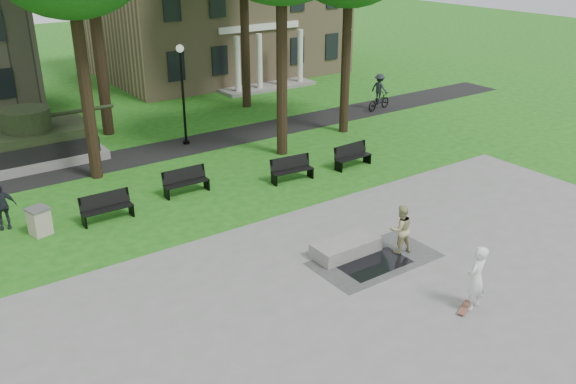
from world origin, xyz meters
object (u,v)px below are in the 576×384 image
(concrete_block, at_px, (346,247))
(friend_watching, at_px, (401,229))
(skateboarder, at_px, (476,278))
(cyclist, at_px, (379,95))
(trash_bin, at_px, (39,221))
(park_bench_0, at_px, (106,206))

(concrete_block, distance_m, friend_watching, 1.81)
(skateboarder, height_order, cyclist, cyclist)
(trash_bin, bearing_deg, concrete_block, -42.94)
(park_bench_0, xyz_separation_m, trash_bin, (-2.23, 0.22, -0.04))
(friend_watching, relative_size, trash_bin, 1.67)
(friend_watching, bearing_deg, cyclist, -117.92)
(cyclist, height_order, trash_bin, cyclist)
(cyclist, relative_size, trash_bin, 2.17)
(concrete_block, relative_size, park_bench_0, 1.22)
(concrete_block, xyz_separation_m, skateboarder, (0.83, -4.32, 0.71))
(cyclist, bearing_deg, trash_bin, 92.90)
(concrete_block, distance_m, skateboarder, 4.45)
(cyclist, relative_size, park_bench_0, 1.15)
(concrete_block, bearing_deg, trash_bin, 137.06)
(skateboarder, bearing_deg, cyclist, -139.47)
(friend_watching, xyz_separation_m, cyclist, (11.12, 12.94, 0.03))
(concrete_block, height_order, cyclist, cyclist)
(concrete_block, distance_m, trash_bin, 10.27)
(cyclist, distance_m, trash_bin, 20.74)
(friend_watching, bearing_deg, trash_bin, -28.45)
(concrete_block, xyz_separation_m, trash_bin, (-7.52, 7.00, 0.24))
(friend_watching, height_order, trash_bin, friend_watching)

